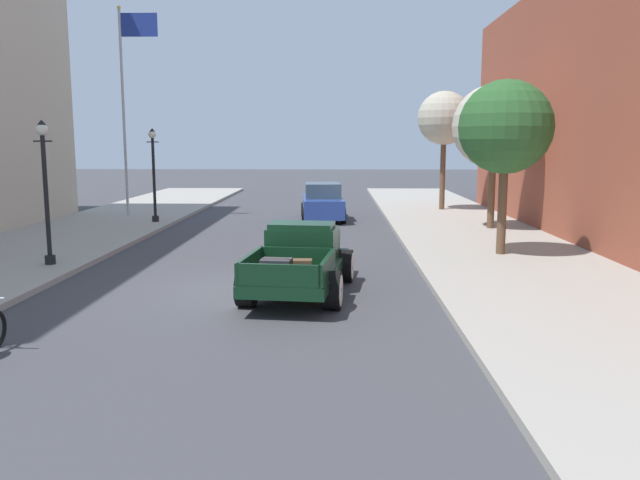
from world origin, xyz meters
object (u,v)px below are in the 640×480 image
hotrod_truck_dark_green (302,259)px  street_tree_nearest (506,128)px  street_lamp_far (154,168)px  street_tree_second (494,127)px  street_tree_third (444,119)px  street_lamp_near (45,181)px  car_background_blue (323,203)px  flagpole (128,89)px

hotrod_truck_dark_green → street_tree_nearest: 7.75m
hotrod_truck_dark_green → street_lamp_far: (-6.76, 11.89, 1.63)m
street_lamp_far → street_tree_nearest: (12.42, -7.58, 1.44)m
hotrod_truck_dark_green → street_lamp_far: street_lamp_far is taller
street_tree_second → street_tree_third: 7.17m
street_tree_nearest → street_lamp_near: bearing=-171.1°
street_tree_nearest → street_tree_third: bearing=88.4°
hotrod_truck_dark_green → street_lamp_near: size_ratio=1.32×
street_tree_nearest → street_tree_second: size_ratio=0.93×
street_tree_nearest → street_tree_second: bearing=79.6°
car_background_blue → street_tree_second: (6.56, -3.70, 3.24)m
hotrod_truck_dark_green → street_tree_third: (6.01, 17.28, 3.81)m
street_lamp_near → street_tree_third: street_tree_third is taller
flagpole → street_tree_nearest: bearing=-35.2°
street_tree_third → street_tree_nearest: bearing=-91.6°
street_lamp_near → street_tree_third: size_ratio=0.67×
car_background_blue → street_tree_second: bearing=-29.4°
flagpole → street_tree_nearest: size_ratio=1.81×
street_lamp_near → street_tree_second: street_tree_second is taller
car_background_blue → street_lamp_near: 13.66m
street_tree_nearest → street_tree_third: size_ratio=0.88×
street_lamp_far → street_tree_third: 14.04m
street_lamp_near → street_tree_nearest: 12.83m
street_lamp_far → street_tree_second: (13.50, -1.71, 1.62)m
street_lamp_far → car_background_blue: bearing=16.0°
car_background_blue → street_tree_third: 7.75m
flagpole → street_tree_second: (15.21, -4.12, -1.77)m
flagpole → street_tree_nearest: (14.13, -9.98, -1.94)m
flagpole → street_tree_third: size_ratio=1.59×
street_lamp_near → street_tree_second: bearing=29.8°
hotrod_truck_dark_green → street_lamp_far: bearing=119.6°
street_lamp_near → street_tree_third: bearing=49.1°
hotrod_truck_dark_green → street_lamp_far: 13.77m
street_lamp_near → street_tree_second: 15.84m
car_background_blue → hotrod_truck_dark_green: bearing=-90.7°
car_background_blue → street_tree_nearest: bearing=-60.2°
street_lamp_near → street_tree_third: 19.90m
street_lamp_near → street_tree_second: size_ratio=0.71×
flagpole → street_tree_second: 15.86m
street_tree_nearest → street_tree_second: street_tree_second is taller
street_lamp_near → street_lamp_far: (0.17, 9.55, 0.00)m
street_tree_third → street_lamp_far: bearing=-157.1°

